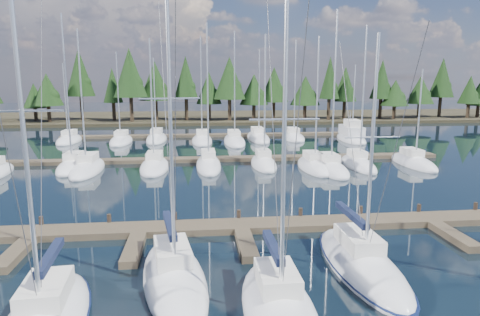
{
  "coord_description": "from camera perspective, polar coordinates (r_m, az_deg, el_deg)",
  "views": [
    {
      "loc": [
        -2.64,
        -6.76,
        9.14
      ],
      "look_at": [
        0.4,
        22.0,
        3.68
      ],
      "focal_mm": 32.0,
      "sensor_mm": 36.0,
      "label": 1
    }
  ],
  "objects": [
    {
      "name": "ground",
      "position": [
        37.97,
        -1.87,
        -3.24
      ],
      "size": [
        260.0,
        260.0,
        0.0
      ],
      "primitive_type": "plane",
      "color": "black",
      "rests_on": "ground"
    },
    {
      "name": "far_shore",
      "position": [
        97.2,
        -4.47,
        5.44
      ],
      "size": [
        220.0,
        30.0,
        0.6
      ],
      "primitive_type": "cube",
      "color": "#2E2819",
      "rests_on": "ground"
    },
    {
      "name": "main_dock",
      "position": [
        25.85,
        0.2,
        -9.53
      ],
      "size": [
        44.0,
        6.13,
        0.9
      ],
      "color": "#4C412F",
      "rests_on": "ground"
    },
    {
      "name": "back_docks",
      "position": [
        57.11,
        -3.31,
        1.67
      ],
      "size": [
        50.0,
        21.8,
        0.4
      ],
      "color": "#4C412F",
      "rests_on": "ground"
    },
    {
      "name": "front_sailboat_2",
      "position": [
        20.18,
        -8.78,
        -15.42
      ],
      "size": [
        4.02,
        9.04,
        15.08
      ],
      "color": "silver",
      "rests_on": "ground"
    },
    {
      "name": "front_sailboat_3",
      "position": [
        17.82,
        5.17,
        -19.1
      ],
      "size": [
        2.83,
        7.77,
        13.97
      ],
      "color": "silver",
      "rests_on": "ground"
    },
    {
      "name": "front_sailboat_4",
      "position": [
        22.1,
        15.82,
        -13.4
      ],
      "size": [
        3.04,
        9.57,
        11.83
      ],
      "color": "silver",
      "rests_on": "ground"
    },
    {
      "name": "back_sailboat_rows",
      "position": [
        52.89,
        -3.11,
        1.02
      ],
      "size": [
        44.69,
        32.79,
        16.11
      ],
      "color": "silver",
      "rests_on": "ground"
    },
    {
      "name": "motor_yacht_right",
      "position": [
        65.43,
        14.61,
        2.79
      ],
      "size": [
        4.17,
        10.3,
        5.04
      ],
      "color": "silver",
      "rests_on": "ground"
    },
    {
      "name": "tree_line",
      "position": [
        87.0,
        -7.05,
        9.55
      ],
      "size": [
        186.1,
        11.46,
        14.24
      ],
      "color": "black",
      "rests_on": "far_shore"
    }
  ]
}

